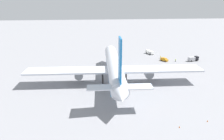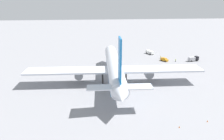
{
  "view_description": "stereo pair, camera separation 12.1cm",
  "coord_description": "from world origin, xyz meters",
  "px_view_note": "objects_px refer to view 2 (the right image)",
  "views": [
    {
      "loc": [
        -87.29,
        9.8,
        34.99
      ],
      "look_at": [
        1.18,
        0.75,
        4.81
      ],
      "focal_mm": 33.55,
      "sensor_mm": 36.0,
      "label": 1
    },
    {
      "loc": [
        -87.3,
        9.68,
        34.99
      ],
      "look_at": [
        1.18,
        0.75,
        4.81
      ],
      "focal_mm": 33.55,
      "sensor_mm": 36.0,
      "label": 2
    }
  ],
  "objects_px": {
    "ground_worker_1": "(176,60)",
    "traffic_cone_1": "(179,127)",
    "service_truck_2": "(150,52)",
    "traffic_cone_2": "(207,121)",
    "service_van": "(164,59)",
    "ground_worker_2": "(161,57)",
    "service_truck_1": "(193,59)",
    "airliner": "(114,67)"
  },
  "relations": [
    {
      "from": "service_truck_2",
      "to": "traffic_cone_2",
      "type": "relative_size",
      "value": 12.03
    },
    {
      "from": "airliner",
      "to": "traffic_cone_2",
      "type": "height_order",
      "value": "airliner"
    },
    {
      "from": "service_van",
      "to": "traffic_cone_2",
      "type": "relative_size",
      "value": 9.21
    },
    {
      "from": "service_truck_2",
      "to": "ground_worker_2",
      "type": "relative_size",
      "value": 3.98
    },
    {
      "from": "ground_worker_1",
      "to": "service_truck_1",
      "type": "bearing_deg",
      "value": -87.79
    },
    {
      "from": "ground_worker_1",
      "to": "traffic_cone_1",
      "type": "bearing_deg",
      "value": 159.08
    },
    {
      "from": "service_truck_2",
      "to": "traffic_cone_2",
      "type": "height_order",
      "value": "service_truck_2"
    },
    {
      "from": "airliner",
      "to": "traffic_cone_2",
      "type": "relative_size",
      "value": 137.76
    },
    {
      "from": "service_truck_2",
      "to": "ground_worker_2",
      "type": "distance_m",
      "value": 12.41
    },
    {
      "from": "service_truck_2",
      "to": "service_van",
      "type": "relative_size",
      "value": 1.31
    },
    {
      "from": "airliner",
      "to": "ground_worker_2",
      "type": "height_order",
      "value": "airliner"
    },
    {
      "from": "service_van",
      "to": "ground_worker_1",
      "type": "xyz_separation_m",
      "value": [
        -2.17,
        -6.16,
        -0.12
      ]
    },
    {
      "from": "ground_worker_2",
      "to": "airliner",
      "type": "bearing_deg",
      "value": 137.17
    },
    {
      "from": "service_truck_2",
      "to": "traffic_cone_2",
      "type": "xyz_separation_m",
      "value": [
        -82.01,
        4.92,
        -1.02
      ]
    },
    {
      "from": "service_van",
      "to": "traffic_cone_2",
      "type": "distance_m",
      "value": 65.23
    },
    {
      "from": "service_truck_1",
      "to": "service_van",
      "type": "relative_size",
      "value": 1.29
    },
    {
      "from": "ground_worker_1",
      "to": "traffic_cone_2",
      "type": "height_order",
      "value": "ground_worker_1"
    },
    {
      "from": "service_van",
      "to": "ground_worker_2",
      "type": "height_order",
      "value": "service_van"
    },
    {
      "from": "traffic_cone_1",
      "to": "service_truck_1",
      "type": "bearing_deg",
      "value": -28.77
    },
    {
      "from": "traffic_cone_1",
      "to": "traffic_cone_2",
      "type": "relative_size",
      "value": 1.0
    },
    {
      "from": "airliner",
      "to": "service_truck_2",
      "type": "xyz_separation_m",
      "value": [
        47.41,
        -29.35,
        -5.69
      ]
    },
    {
      "from": "service_truck_1",
      "to": "ground_worker_2",
      "type": "height_order",
      "value": "service_truck_1"
    },
    {
      "from": "service_van",
      "to": "traffic_cone_1",
      "type": "relative_size",
      "value": 9.21
    },
    {
      "from": "traffic_cone_1",
      "to": "traffic_cone_2",
      "type": "xyz_separation_m",
      "value": [
        2.08,
        -9.61,
        0.0
      ]
    },
    {
      "from": "service_truck_1",
      "to": "ground_worker_1",
      "type": "height_order",
      "value": "service_truck_1"
    },
    {
      "from": "airliner",
      "to": "service_van",
      "type": "xyz_separation_m",
      "value": [
        30.02,
        -33.33,
        -5.95
      ]
    },
    {
      "from": "airliner",
      "to": "ground_worker_1",
      "type": "bearing_deg",
      "value": -54.8
    },
    {
      "from": "airliner",
      "to": "traffic_cone_2",
      "type": "distance_m",
      "value": 42.88
    },
    {
      "from": "service_truck_2",
      "to": "ground_worker_2",
      "type": "bearing_deg",
      "value": -163.1
    },
    {
      "from": "airliner",
      "to": "ground_worker_1",
      "type": "relative_size",
      "value": 42.26
    },
    {
      "from": "ground_worker_1",
      "to": "traffic_cone_1",
      "type": "height_order",
      "value": "ground_worker_1"
    },
    {
      "from": "airliner",
      "to": "traffic_cone_2",
      "type": "bearing_deg",
      "value": -144.77
    },
    {
      "from": "service_truck_2",
      "to": "traffic_cone_2",
      "type": "bearing_deg",
      "value": 176.57
    },
    {
      "from": "airliner",
      "to": "service_truck_2",
      "type": "distance_m",
      "value": 56.05
    },
    {
      "from": "service_truck_1",
      "to": "airliner",
      "type": "bearing_deg",
      "value": 119.25
    },
    {
      "from": "ground_worker_1",
      "to": "traffic_cone_1",
      "type": "distance_m",
      "value": 69.09
    },
    {
      "from": "ground_worker_1",
      "to": "traffic_cone_2",
      "type": "xyz_separation_m",
      "value": [
        -62.45,
        15.06,
        -0.64
      ]
    },
    {
      "from": "airliner",
      "to": "service_truck_1",
      "type": "bearing_deg",
      "value": -60.75
    },
    {
      "from": "ground_worker_2",
      "to": "traffic_cone_2",
      "type": "bearing_deg",
      "value": 173.07
    },
    {
      "from": "service_truck_1",
      "to": "traffic_cone_2",
      "type": "relative_size",
      "value": 11.91
    },
    {
      "from": "ground_worker_2",
      "to": "traffic_cone_1",
      "type": "height_order",
      "value": "ground_worker_2"
    },
    {
      "from": "service_van",
      "to": "ground_worker_2",
      "type": "relative_size",
      "value": 3.05
    }
  ]
}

